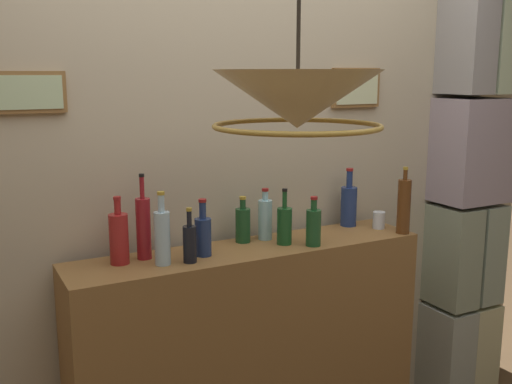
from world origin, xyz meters
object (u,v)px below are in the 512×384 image
(liquor_bottle_scotch, at_px, (119,238))
(liquor_bottle_rye, at_px, (313,226))
(liquor_bottle_sherry, at_px, (190,243))
(liquor_bottle_rum, at_px, (404,206))
(liquor_bottle_gin, at_px, (243,224))
(liquor_bottle_vodka, at_px, (284,225))
(liquor_bottle_brandy, at_px, (143,227))
(pendant_lamp, at_px, (298,101))
(liquor_bottle_amaro, at_px, (265,218))
(liquor_bottle_bourbon, at_px, (162,236))
(liquor_bottle_tequila, at_px, (349,204))
(glass_tumbler_rocks, at_px, (379,220))
(liquor_bottle_mezcal, at_px, (203,235))

(liquor_bottle_scotch, xyz_separation_m, liquor_bottle_rye, (0.80, -0.14, -0.02))
(liquor_bottle_sherry, xyz_separation_m, liquor_bottle_rum, (1.03, -0.05, 0.05))
(liquor_bottle_rum, height_order, liquor_bottle_gin, liquor_bottle_rum)
(liquor_bottle_vodka, height_order, liquor_bottle_gin, liquor_bottle_vodka)
(liquor_bottle_vodka, bearing_deg, liquor_bottle_rum, -9.80)
(liquor_bottle_sherry, bearing_deg, liquor_bottle_rye, -3.16)
(liquor_bottle_brandy, bearing_deg, liquor_bottle_rye, -12.98)
(liquor_bottle_scotch, height_order, pendant_lamp, pendant_lamp)
(liquor_bottle_vodka, height_order, liquor_bottle_brandy, liquor_bottle_brandy)
(liquor_bottle_amaro, xyz_separation_m, liquor_bottle_bourbon, (-0.52, -0.13, 0.02))
(pendant_lamp, bearing_deg, liquor_bottle_tequila, 44.58)
(liquor_bottle_vodka, bearing_deg, glass_tumbler_rocks, 2.20)
(liquor_bottle_tequila, height_order, liquor_bottle_brandy, liquor_bottle_brandy)
(liquor_bottle_tequila, relative_size, liquor_bottle_brandy, 0.82)
(liquor_bottle_sherry, xyz_separation_m, liquor_bottle_mezcal, (0.08, 0.06, 0.01))
(liquor_bottle_amaro, distance_m, glass_tumbler_rocks, 0.58)
(liquor_bottle_amaro, bearing_deg, glass_tumbler_rocks, -8.79)
(liquor_bottle_tequila, bearing_deg, liquor_bottle_scotch, -176.71)
(liquor_bottle_bourbon, height_order, glass_tumbler_rocks, liquor_bottle_bourbon)
(liquor_bottle_amaro, xyz_separation_m, liquor_bottle_brandy, (-0.56, -0.03, 0.03))
(liquor_bottle_sherry, relative_size, liquor_bottle_rye, 1.02)
(liquor_bottle_scotch, height_order, liquor_bottle_gin, liquor_bottle_scotch)
(liquor_bottle_rum, bearing_deg, liquor_bottle_brandy, 171.18)
(liquor_bottle_amaro, relative_size, liquor_bottle_brandy, 0.67)
(liquor_bottle_rye, height_order, pendant_lamp, pendant_lamp)
(liquor_bottle_sherry, bearing_deg, liquor_bottle_rum, -2.90)
(liquor_bottle_sherry, xyz_separation_m, pendant_lamp, (0.13, -0.57, 0.56))
(liquor_bottle_sherry, distance_m, liquor_bottle_gin, 0.35)
(liquor_bottle_scotch, xyz_separation_m, liquor_bottle_rum, (1.28, -0.16, 0.03))
(liquor_bottle_vodka, height_order, glass_tumbler_rocks, liquor_bottle_vodka)
(liquor_bottle_bourbon, bearing_deg, pendant_lamp, -68.95)
(liquor_bottle_scotch, xyz_separation_m, liquor_bottle_gin, (0.56, 0.05, -0.02))
(glass_tumbler_rocks, height_order, pendant_lamp, pendant_lamp)
(liquor_bottle_vodka, xyz_separation_m, liquor_bottle_tequila, (0.44, 0.13, 0.02))
(liquor_bottle_rum, bearing_deg, liquor_bottle_amaro, 161.21)
(liquor_bottle_tequila, bearing_deg, liquor_bottle_bourbon, -171.29)
(liquor_bottle_mezcal, bearing_deg, pendant_lamp, -85.63)
(liquor_bottle_brandy, relative_size, pendant_lamp, 0.67)
(liquor_bottle_vodka, xyz_separation_m, glass_tumbler_rocks, (0.53, 0.02, -0.05))
(liquor_bottle_brandy, height_order, liquor_bottle_bourbon, liquor_bottle_brandy)
(liquor_bottle_vodka, distance_m, liquor_bottle_amaro, 0.11)
(liquor_bottle_scotch, height_order, liquor_bottle_bourbon, liquor_bottle_bourbon)
(liquor_bottle_rum, height_order, glass_tumbler_rocks, liquor_bottle_rum)
(liquor_bottle_vodka, relative_size, liquor_bottle_mezcal, 1.04)
(liquor_bottle_mezcal, bearing_deg, liquor_bottle_vodka, -1.57)
(liquor_bottle_vodka, xyz_separation_m, liquor_bottle_amaro, (-0.04, 0.11, 0.01))
(liquor_bottle_scotch, distance_m, liquor_bottle_rum, 1.29)
(liquor_bottle_brandy, relative_size, glass_tumbler_rocks, 4.28)
(liquor_bottle_gin, bearing_deg, pendant_lamp, -103.96)
(liquor_bottle_sherry, xyz_separation_m, liquor_bottle_gin, (0.31, 0.16, 0.00))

